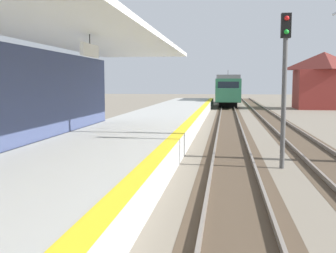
# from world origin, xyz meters

# --- Properties ---
(station_platform) EXTENTS (5.00, 80.00, 0.91)m
(station_platform) POSITION_xyz_m (-2.50, 16.00, 0.45)
(station_platform) COLOR #A8A8A3
(station_platform) RESTS_ON ground
(track_pair_nearest_platform) EXTENTS (2.34, 120.00, 0.16)m
(track_pair_nearest_platform) POSITION_xyz_m (1.90, 20.00, 0.05)
(track_pair_nearest_platform) COLOR #4C3D2D
(track_pair_nearest_platform) RESTS_ON ground
(track_pair_middle) EXTENTS (2.34, 120.00, 0.16)m
(track_pair_middle) POSITION_xyz_m (5.30, 20.00, 0.05)
(track_pair_middle) COLOR #4C3D2D
(track_pair_middle) RESTS_ON ground
(approaching_train) EXTENTS (2.93, 19.60, 4.76)m
(approaching_train) POSITION_xyz_m (1.90, 55.64, 2.18)
(approaching_train) COLOR #286647
(approaching_train) RESTS_ON ground
(rail_signal_post) EXTENTS (0.32, 0.34, 5.20)m
(rail_signal_post) POSITION_xyz_m (3.56, 14.68, 3.19)
(rail_signal_post) COLOR #4C4C4C
(rail_signal_post) RESTS_ON ground
(distant_trackside_house) EXTENTS (6.60, 5.28, 6.40)m
(distant_trackside_house) POSITION_xyz_m (12.50, 48.87, 3.34)
(distant_trackside_house) COLOR maroon
(distant_trackside_house) RESTS_ON ground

